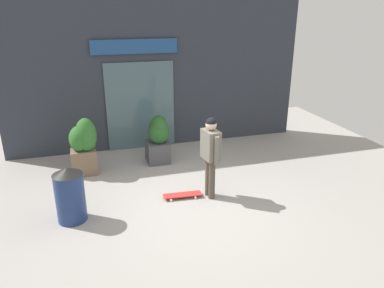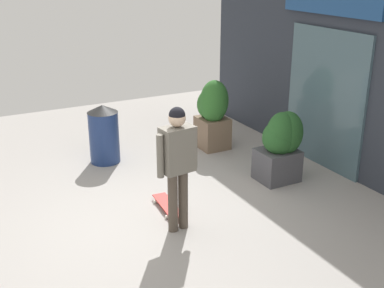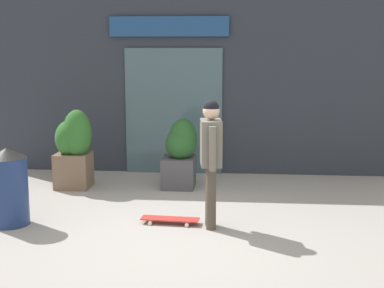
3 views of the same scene
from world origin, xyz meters
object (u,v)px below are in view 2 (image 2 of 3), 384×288
object	(u,v)px
skateboard	(168,205)
planter_box_left	(281,143)
skateboarder	(178,157)
planter_box_right	(213,110)
trash_bin	(104,134)

from	to	relation	value
skateboard	planter_box_left	world-z (taller)	planter_box_left
skateboarder	planter_box_left	xyz separation A→B (m)	(-0.62, 2.13, -0.38)
skateboarder	planter_box_right	xyz separation A→B (m)	(-2.40, 1.90, -0.28)
trash_bin	planter_box_left	bearing A→B (deg)	47.32
skateboarder	planter_box_left	size ratio (longest dim) A/B	1.45
skateboard	trash_bin	bearing A→B (deg)	10.40
planter_box_right	skateboarder	bearing A→B (deg)	-38.40
skateboard	trash_bin	distance (m)	2.20
skateboard	planter_box_left	size ratio (longest dim) A/B	0.68
planter_box_right	trash_bin	xyz separation A→B (m)	(-0.29, -2.03, -0.23)
planter_box_left	planter_box_right	world-z (taller)	planter_box_right
skateboarder	trash_bin	distance (m)	2.75
skateboard	planter_box_right	distance (m)	2.67
skateboarder	trash_bin	xyz separation A→B (m)	(-2.70, -0.12, -0.51)
skateboarder	skateboard	xyz separation A→B (m)	(-0.55, 0.10, -0.97)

